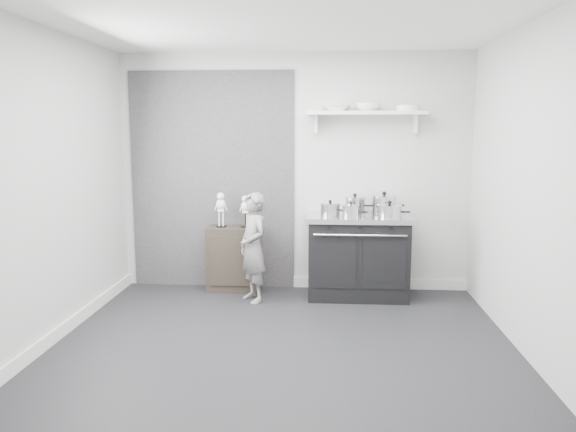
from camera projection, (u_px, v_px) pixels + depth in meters
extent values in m
plane|color=black|center=(282.00, 343.00, 4.87)|extent=(4.00, 4.00, 0.00)
cube|color=#B4B4B2|center=(294.00, 173.00, 6.44)|extent=(4.00, 0.02, 2.70)
cube|color=#B4B4B2|center=(254.00, 225.00, 2.89)|extent=(4.00, 0.02, 2.70)
cube|color=#B4B4B2|center=(49.00, 187.00, 4.80)|extent=(0.02, 3.60, 2.70)
cube|color=#B4B4B2|center=(528.00, 191.00, 4.53)|extent=(0.02, 3.60, 2.70)
cube|color=silver|center=(281.00, 20.00, 4.46)|extent=(4.00, 3.60, 0.02)
cube|color=black|center=(212.00, 181.00, 6.51)|extent=(1.90, 0.02, 2.50)
cube|color=silver|center=(379.00, 283.00, 6.55)|extent=(2.00, 0.03, 0.12)
cube|color=silver|center=(61.00, 331.00, 4.99)|extent=(0.03, 3.60, 0.12)
cube|color=silver|center=(366.00, 113.00, 6.15)|extent=(1.30, 0.26, 0.04)
cube|color=silver|center=(316.00, 124.00, 6.28)|extent=(0.03, 0.12, 0.20)
cube|color=silver|center=(416.00, 124.00, 6.20)|extent=(0.03, 0.12, 0.20)
cube|color=black|center=(358.00, 258.00, 6.21)|extent=(1.08, 0.65, 0.86)
cube|color=silver|center=(358.00, 217.00, 6.14)|extent=(1.14, 0.69, 0.05)
cube|color=black|center=(335.00, 263.00, 5.91)|extent=(0.45, 0.02, 0.56)
cube|color=black|center=(384.00, 263.00, 5.88)|extent=(0.45, 0.02, 0.56)
cylinder|color=silver|center=(360.00, 235.00, 5.81)|extent=(0.97, 0.02, 0.02)
cylinder|color=black|center=(329.00, 227.00, 5.84)|extent=(0.04, 0.03, 0.04)
cylinder|color=black|center=(360.00, 227.00, 5.82)|extent=(0.04, 0.03, 0.04)
cylinder|color=black|center=(392.00, 227.00, 5.80)|extent=(0.04, 0.03, 0.04)
cube|color=black|center=(233.00, 259.00, 6.45)|extent=(0.57, 0.33, 0.74)
imported|color=slate|center=(253.00, 248.00, 5.99)|extent=(0.47, 0.51, 1.18)
cylinder|color=silver|center=(330.00, 210.00, 6.08)|extent=(0.21, 0.21, 0.12)
cylinder|color=silver|center=(330.00, 204.00, 6.07)|extent=(0.22, 0.22, 0.02)
sphere|color=black|center=(330.00, 201.00, 6.07)|extent=(0.04, 0.04, 0.04)
cylinder|color=black|center=(344.00, 210.00, 6.07)|extent=(0.10, 0.02, 0.02)
cylinder|color=silver|center=(355.00, 206.00, 6.27)|extent=(0.22, 0.22, 0.17)
cylinder|color=silver|center=(355.00, 198.00, 6.26)|extent=(0.23, 0.23, 0.02)
sphere|color=black|center=(355.00, 195.00, 6.25)|extent=(0.04, 0.04, 0.04)
cylinder|color=black|center=(368.00, 206.00, 6.26)|extent=(0.10, 0.02, 0.02)
cylinder|color=silver|center=(384.00, 205.00, 6.23)|extent=(0.27, 0.27, 0.18)
cylinder|color=silver|center=(384.00, 196.00, 6.22)|extent=(0.27, 0.27, 0.02)
sphere|color=black|center=(384.00, 193.00, 6.21)|extent=(0.05, 0.05, 0.05)
cylinder|color=black|center=(400.00, 205.00, 6.22)|extent=(0.10, 0.02, 0.02)
cylinder|color=silver|center=(389.00, 212.00, 5.95)|extent=(0.25, 0.25, 0.12)
cylinder|color=silver|center=(390.00, 205.00, 5.94)|extent=(0.26, 0.26, 0.02)
sphere|color=black|center=(390.00, 203.00, 5.94)|extent=(0.05, 0.05, 0.05)
cylinder|color=black|center=(405.00, 212.00, 5.94)|extent=(0.10, 0.02, 0.02)
cylinder|color=silver|center=(351.00, 212.00, 5.95)|extent=(0.18, 0.18, 0.12)
cylinder|color=silver|center=(351.00, 206.00, 5.94)|extent=(0.18, 0.18, 0.02)
sphere|color=black|center=(351.00, 204.00, 5.94)|extent=(0.03, 0.03, 0.03)
cylinder|color=black|center=(363.00, 212.00, 5.94)|extent=(0.10, 0.02, 0.02)
imported|color=white|center=(337.00, 108.00, 6.17)|extent=(0.29, 0.29, 0.07)
imported|color=white|center=(368.00, 107.00, 6.14)|extent=(0.27, 0.27, 0.08)
cylinder|color=white|center=(408.00, 108.00, 6.12)|extent=(0.24, 0.24, 0.06)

